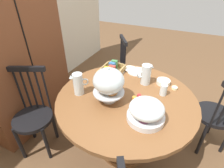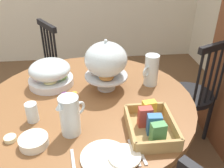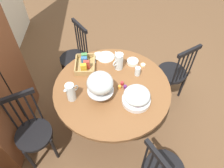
{
  "view_description": "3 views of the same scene",
  "coord_description": "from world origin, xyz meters",
  "views": [
    {
      "loc": [
        -1.33,
        -0.31,
        1.75
      ],
      "look_at": [
        -0.09,
        0.28,
        0.84
      ],
      "focal_mm": 28.06,
      "sensor_mm": 36.0,
      "label": 1
    },
    {
      "loc": [
        1.19,
        0.15,
        1.58
      ],
      "look_at": [
        -0.09,
        0.28,
        0.84
      ],
      "focal_mm": 38.97,
      "sensor_mm": 36.0,
      "label": 2
    },
    {
      "loc": [
        -1.61,
        0.18,
        2.57
      ],
      "look_at": [
        -0.09,
        0.13,
        0.79
      ],
      "focal_mm": 34.15,
      "sensor_mm": 36.0,
      "label": 3
    }
  ],
  "objects": [
    {
      "name": "jam_jar_grape",
      "position": [
        -0.11,
        -0.01,
        0.76
      ],
      "size": [
        0.04,
        0.04,
        0.04
      ],
      "primitive_type": "cylinder",
      "color": "#5B2366",
      "rests_on": "dining_table"
    },
    {
      "name": "jam_jar_strawberry",
      "position": [
        -0.06,
        0.02,
        0.76
      ],
      "size": [
        0.04,
        0.04,
        0.04
      ],
      "primitive_type": "cylinder",
      "color": "#B7282D",
      "rests_on": "dining_table"
    },
    {
      "name": "windsor_chair_near_window",
      "position": [
        -0.92,
        -0.33,
        0.45
      ],
      "size": [
        0.45,
        0.45,
        0.97
      ],
      "color": "black",
      "rests_on": "ground_plane"
    },
    {
      "name": "cereal_bowl",
      "position": [
        0.29,
        -0.14,
        0.76
      ],
      "size": [
        0.14,
        0.14,
        0.04
      ],
      "primitive_type": "cylinder",
      "color": "white",
      "rests_on": "dining_table"
    },
    {
      "name": "dinner_fork",
      "position": [
        0.38,
        0.36,
        0.74
      ],
      "size": [
        0.17,
        0.04,
        0.01
      ],
      "primitive_type": "cube",
      "rotation": [
        0.0,
        0.0,
        6.41
      ],
      "color": "silver",
      "rests_on": "dining_table"
    },
    {
      "name": "soup_spoon",
      "position": [
        0.42,
        0.06,
        0.74
      ],
      "size": [
        0.17,
        0.04,
        0.01
      ],
      "primitive_type": "cube",
      "rotation": [
        0.0,
        0.0,
        6.41
      ],
      "color": "silver",
      "rests_on": "dining_table"
    },
    {
      "name": "drinking_glass",
      "position": [
        0.09,
        -0.17,
        0.8
      ],
      "size": [
        0.06,
        0.06,
        0.11
      ],
      "primitive_type": "cylinder",
      "color": "silver",
      "rests_on": "dining_table"
    },
    {
      "name": "china_plate_small",
      "position": [
        0.42,
        0.28,
        0.76
      ],
      "size": [
        0.15,
        0.15,
        0.01
      ],
      "primitive_type": "cylinder",
      "color": "white",
      "rests_on": "china_plate_large"
    },
    {
      "name": "butter_dish",
      "position": [
        0.24,
        -0.26,
        0.75
      ],
      "size": [
        0.06,
        0.06,
        0.02
      ],
      "primitive_type": "cylinder",
      "color": "beige",
      "rests_on": "dining_table"
    },
    {
      "name": "jam_jar_apricot",
      "position": [
        -0.11,
        0.05,
        0.76
      ],
      "size": [
        0.04,
        0.04,
        0.04
      ],
      "primitive_type": "cylinder",
      "color": "orange",
      "rests_on": "dining_table"
    },
    {
      "name": "fruit_platter_covered",
      "position": [
        -0.3,
        -0.12,
        0.83
      ],
      "size": [
        0.3,
        0.3,
        0.18
      ],
      "color": "silver",
      "rests_on": "dining_table"
    },
    {
      "name": "orange_juice_pitcher",
      "position": [
        0.21,
        0.04,
        0.84
      ],
      "size": [
        0.14,
        0.15,
        0.21
      ],
      "color": "silver",
      "rests_on": "dining_table"
    },
    {
      "name": "windsor_chair_far_side",
      "position": [
        -0.47,
        1.01,
        0.45
      ],
      "size": [
        0.44,
        0.44,
        0.97
      ],
      "color": "black",
      "rests_on": "ground_plane"
    },
    {
      "name": "pastry_stand_with_dome",
      "position": [
        -0.21,
        0.25,
        0.94
      ],
      "size": [
        0.28,
        0.28,
        0.34
      ],
      "color": "silver",
      "rests_on": "dining_table"
    },
    {
      "name": "table_knife",
      "position": [
        0.39,
        0.33,
        0.74
      ],
      "size": [
        0.17,
        0.04,
        0.01
      ],
      "primitive_type": "cube",
      "rotation": [
        0.0,
        0.0,
        6.41
      ],
      "color": "silver",
      "rests_on": "dining_table"
    },
    {
      "name": "dining_table",
      "position": [
        -0.09,
        0.13,
        0.55
      ],
      "size": [
        1.31,
        1.31,
        0.74
      ],
      "color": "brown",
      "rests_on": "ground_plane"
    },
    {
      "name": "china_plate_large",
      "position": [
        0.41,
        0.19,
        0.75
      ],
      "size": [
        0.22,
        0.22,
        0.01
      ],
      "primitive_type": "cylinder",
      "color": "white",
      "rests_on": "dining_table"
    },
    {
      "name": "cereal_basket",
      "position": [
        0.25,
        0.45,
        0.78
      ],
      "size": [
        0.32,
        0.24,
        0.12
      ],
      "color": "tan",
      "rests_on": "dining_table"
    },
    {
      "name": "milk_pitcher",
      "position": [
        -0.23,
        0.56,
        0.84
      ],
      "size": [
        0.14,
        0.14,
        0.21
      ],
      "color": "silver",
      "rests_on": "dining_table"
    }
  ]
}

